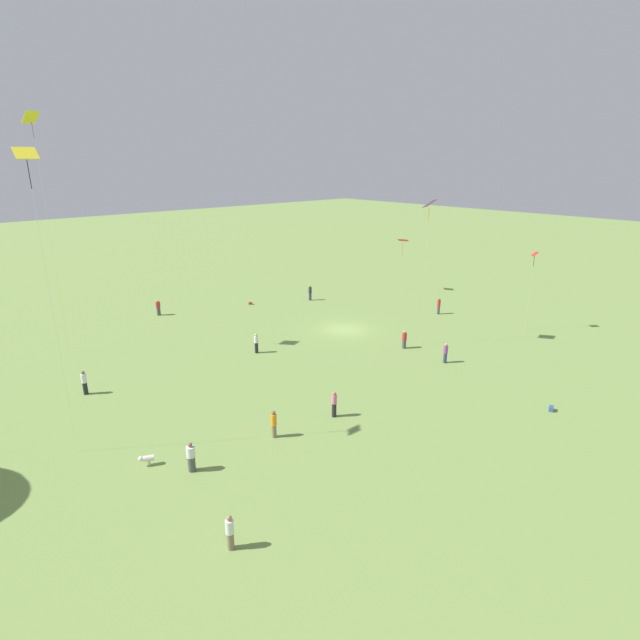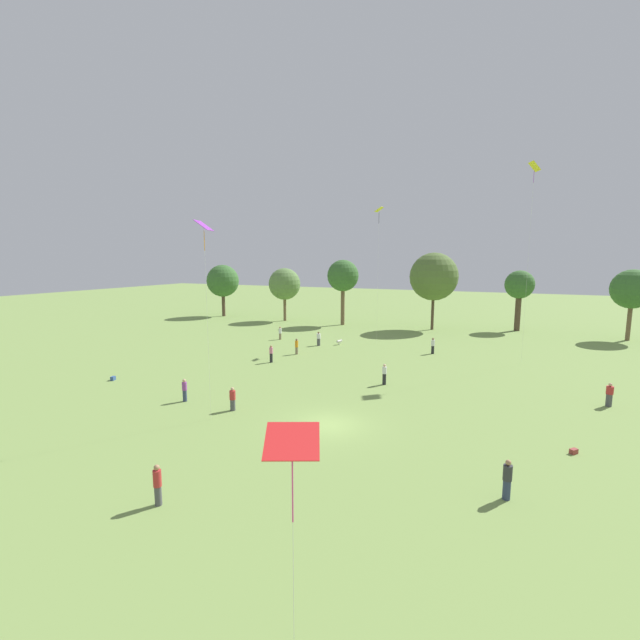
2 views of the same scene
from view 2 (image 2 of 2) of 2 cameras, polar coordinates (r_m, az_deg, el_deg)
ground_plane at (r=27.40m, az=1.15°, el=-13.81°), size 240.00×240.00×0.00m
tree_0 at (r=78.94m, az=-12.84°, el=5.10°), size 5.72×5.72×9.25m
tree_1 at (r=71.30m, az=-4.75°, el=4.79°), size 5.24×5.24×8.78m
tree_2 at (r=66.68m, az=3.07°, el=5.86°), size 4.88×4.88×10.16m
tree_3 at (r=64.05m, az=14.94°, el=5.60°), size 6.90×6.90×11.19m
tree_4 at (r=67.30m, az=25.06°, el=4.15°), size 4.02×4.02×8.67m
tree_5 at (r=66.34m, az=36.21°, el=3.32°), size 4.93×4.93×9.00m
person_0 at (r=43.00m, az=-6.54°, el=-4.50°), size 0.49×0.49×1.75m
person_1 at (r=21.07m, az=23.69°, el=-18.91°), size 0.53×0.53×1.79m
person_2 at (r=55.05m, az=-5.34°, el=-1.75°), size 0.38×0.38×1.67m
person_3 at (r=30.14m, az=-11.58°, el=-10.29°), size 0.58×0.58×1.63m
person_4 at (r=35.73m, az=8.58°, el=-7.17°), size 0.48×0.48×1.73m
person_5 at (r=46.42m, az=-3.14°, el=-3.54°), size 0.49×0.49×1.72m
person_6 at (r=48.19m, az=14.81°, el=-3.35°), size 0.47×0.47×1.76m
person_7 at (r=32.82m, az=-17.61°, el=-8.90°), size 0.42×0.42×1.67m
person_8 at (r=20.26m, az=-20.84°, el=-19.84°), size 0.43×0.43×1.79m
person_9 at (r=36.46m, az=34.15°, el=-8.28°), size 0.65×0.65×1.68m
person_10 at (r=50.98m, az=-0.19°, el=-2.53°), size 0.58×0.58×1.68m
kite_0 at (r=27.33m, az=-15.21°, el=11.23°), size 1.13×1.26×12.57m
kite_1 at (r=9.63m, az=-3.73°, el=-16.52°), size 1.54×1.52×6.56m
kite_2 at (r=45.77m, az=26.63°, el=16.86°), size 1.12×1.31×19.06m
kite_4 at (r=51.93m, az=7.87°, el=13.59°), size 0.88×1.02×16.27m
dog_0 at (r=51.67m, az=2.62°, el=-2.85°), size 0.57×0.82×0.61m
picnic_bag_0 at (r=27.26m, az=30.73°, el=-14.81°), size 0.46×0.48×0.27m
picnic_bag_1 at (r=40.77m, az=-25.88°, el=-7.01°), size 0.40×0.49×0.33m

